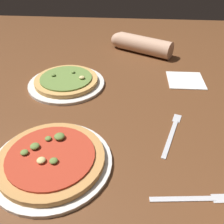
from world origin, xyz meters
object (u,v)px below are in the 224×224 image
object	(u,v)px
pizza_plate_far	(66,82)
fork_spare	(172,133)
pizza_plate_near	(51,160)
diner_arm	(139,44)
fork_left	(192,199)
napkin_folded	(186,80)

from	to	relation	value
pizza_plate_far	fork_spare	world-z (taller)	pizza_plate_far
pizza_plate_near	pizza_plate_far	xyz separation A→B (m)	(-0.06, 0.44, -0.00)
fork_spare	diner_arm	xyz separation A→B (m)	(-0.11, 0.66, 0.04)
fork_spare	fork_left	bearing A→B (deg)	-84.67
fork_spare	napkin_folded	bearing A→B (deg)	74.69
fork_left	diner_arm	bearing A→B (deg)	98.04
diner_arm	napkin_folded	bearing A→B (deg)	-55.95
pizza_plate_near	fork_spare	size ratio (longest dim) A/B	1.51
fork_spare	diner_arm	size ratio (longest dim) A/B	0.68
fork_left	pizza_plate_far	bearing A→B (deg)	129.31
pizza_plate_far	fork_spare	xyz separation A→B (m)	(0.41, -0.28, -0.01)
pizza_plate_near	fork_left	xyz separation A→B (m)	(0.37, -0.09, -0.01)
napkin_folded	fork_left	xyz separation A→B (m)	(-0.08, -0.60, -0.00)
pizza_plate_near	pizza_plate_far	size ratio (longest dim) A/B	1.06
pizza_plate_near	diner_arm	xyz separation A→B (m)	(0.25, 0.82, 0.03)
napkin_folded	diner_arm	distance (m)	0.37
napkin_folded	fork_spare	distance (m)	0.37
pizza_plate_far	napkin_folded	xyz separation A→B (m)	(0.51, 0.08, -0.01)
pizza_plate_far	diner_arm	world-z (taller)	diner_arm
pizza_plate_far	fork_left	world-z (taller)	pizza_plate_far
pizza_plate_near	pizza_plate_far	world-z (taller)	pizza_plate_near
pizza_plate_far	diner_arm	distance (m)	0.49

